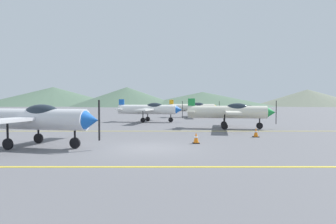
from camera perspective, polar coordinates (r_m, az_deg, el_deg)
ground_plane at (r=13.36m, az=-4.13°, el=-7.40°), size 400.00×400.00×0.00m
apron_line_near at (r=9.64m, az=-5.88°, el=-11.11°), size 80.00×0.16×0.01m
apron_line_far at (r=20.91m, az=-2.52°, el=-3.93°), size 80.00×0.16×0.01m
airplane_near at (r=15.18m, az=-25.80°, el=-1.17°), size 7.25×8.24×2.48m
airplane_mid at (r=23.45m, az=12.83°, el=0.08°), size 7.23×8.28×2.48m
airplane_far at (r=30.33m, az=-3.54°, el=0.59°), size 7.23×8.28×2.48m
airplane_back at (r=39.52m, az=5.57°, el=0.94°), size 7.14×8.24×2.48m
car_sedan at (r=43.97m, az=15.29°, el=0.28°), size 4.61×3.77×1.62m
traffic_cone_front at (r=14.88m, az=6.02°, el=-5.31°), size 0.36×0.36×0.59m
traffic_cone_side at (r=18.27m, az=17.79°, el=-4.01°), size 0.36×0.36×0.59m
hill_left at (r=166.91m, az=-22.09°, el=2.98°), size 74.68×74.68×10.27m
hill_centerleft at (r=134.99m, az=-8.14°, el=3.12°), size 53.15×53.15×9.15m
hill_centerright at (r=137.57m, az=7.36°, el=2.64°), size 67.59×67.59×6.94m
hill_right at (r=154.43m, az=26.86°, el=2.61°), size 52.19×52.19×8.22m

